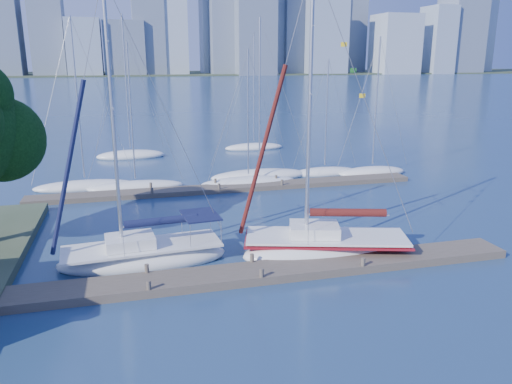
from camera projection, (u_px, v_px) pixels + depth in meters
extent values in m
plane|color=navy|center=(257.00, 277.00, 23.48)|extent=(700.00, 700.00, 0.00)
cube|color=#4F463A|center=(257.00, 273.00, 23.43)|extent=(26.00, 2.00, 0.40)
cube|color=#4F463A|center=(230.00, 188.00, 38.87)|extent=(30.00, 1.80, 0.36)
cube|color=#38472D|center=(133.00, 74.00, 322.69)|extent=(800.00, 100.00, 1.50)
sphere|color=black|center=(1.00, 139.00, 26.05)|extent=(4.46, 4.46, 4.46)
ellipsoid|color=white|center=(143.00, 259.00, 24.96)|extent=(8.50, 3.42, 1.46)
cube|color=white|center=(142.00, 246.00, 24.78)|extent=(7.88, 3.15, 0.12)
cube|color=white|center=(130.00, 241.00, 24.51)|extent=(2.47, 1.96, 0.53)
cylinder|color=silver|center=(113.00, 121.00, 22.84)|extent=(0.17, 0.17, 12.43)
cylinder|color=silver|center=(161.00, 223.00, 24.81)|extent=(3.93, 0.43, 0.10)
cylinder|color=black|center=(161.00, 221.00, 24.79)|extent=(3.64, 0.70, 0.39)
cube|color=black|center=(200.00, 215.00, 25.40)|extent=(1.94, 2.45, 0.08)
ellipsoid|color=white|center=(326.00, 249.00, 26.16)|extent=(9.39, 5.29, 1.57)
cube|color=white|center=(326.00, 236.00, 25.97)|extent=(8.69, 4.88, 0.13)
cube|color=white|center=(314.00, 230.00, 25.89)|extent=(2.94, 2.52, 0.57)
cylinder|color=silver|center=(310.00, 107.00, 24.26)|extent=(0.19, 0.19, 13.26)
cylinder|color=silver|center=(348.00, 214.00, 25.63)|extent=(4.09, 1.27, 0.10)
cylinder|color=#42110E|center=(348.00, 213.00, 25.60)|extent=(3.85, 1.48, 0.42)
cube|color=maroon|center=(326.00, 239.00, 26.01)|extent=(8.91, 5.05, 0.10)
ellipsoid|color=white|center=(85.00, 187.00, 39.24)|extent=(8.06, 4.63, 1.03)
cylinder|color=silver|center=(77.00, 100.00, 37.48)|extent=(0.11, 0.11, 12.00)
ellipsoid|color=white|center=(136.00, 187.00, 39.20)|extent=(7.69, 3.75, 0.97)
cylinder|color=silver|center=(131.00, 112.00, 37.68)|extent=(0.11, 0.11, 10.27)
ellipsoid|color=white|center=(248.00, 183.00, 40.45)|extent=(8.02, 5.14, 1.04)
cylinder|color=silver|center=(248.00, 113.00, 39.00)|extent=(0.11, 0.11, 9.67)
ellipsoid|color=white|center=(259.00, 176.00, 42.62)|extent=(8.74, 5.26, 1.19)
cylinder|color=silver|center=(260.00, 94.00, 40.84)|extent=(0.13, 0.13, 12.03)
ellipsoid|color=white|center=(324.00, 173.00, 44.12)|extent=(6.16, 2.26, 0.96)
cylinder|color=silver|center=(327.00, 113.00, 42.77)|extent=(0.10, 0.10, 9.04)
ellipsoid|color=white|center=(372.00, 172.00, 44.07)|extent=(6.48, 3.03, 1.06)
cylinder|color=silver|center=(376.00, 102.00, 42.48)|extent=(0.12, 0.12, 10.73)
ellipsoid|color=white|center=(131.00, 156.00, 51.50)|extent=(7.22, 3.67, 1.20)
cylinder|color=silver|center=(126.00, 83.00, 49.58)|extent=(0.13, 0.13, 13.03)
ellipsoid|color=white|center=(254.00, 147.00, 56.41)|extent=(6.90, 4.60, 1.03)
cylinder|color=silver|center=(254.00, 89.00, 54.73)|extent=(0.11, 0.11, 11.48)
cube|color=#97A4B5|center=(49.00, 44.00, 296.66)|extent=(15.42, 17.61, 35.96)
cube|color=#8496AA|center=(85.00, 48.00, 279.56)|extent=(18.58, 19.81, 31.36)
cube|color=slate|center=(125.00, 48.00, 286.54)|extent=(22.75, 16.86, 30.63)
cube|color=#97A4B5|center=(167.00, 0.00, 288.27)|extent=(21.58, 14.99, 84.92)
cube|color=#8496AA|center=(215.00, 21.00, 312.43)|extent=(17.66, 17.46, 65.05)
cube|color=#97A4B5|center=(280.00, 36.00, 315.06)|extent=(15.67, 17.11, 46.59)
cube|color=#8496AA|center=(325.00, 35.00, 306.64)|extent=(24.76, 18.80, 47.87)
cube|color=slate|center=(351.00, 33.00, 341.43)|extent=(15.79, 17.52, 53.51)
cube|color=#97A4B5|center=(395.00, 45.00, 319.12)|extent=(25.42, 23.94, 36.77)
cube|color=#8496AA|center=(437.00, 40.00, 325.83)|extent=(15.64, 21.38, 42.42)
cube|color=slate|center=(463.00, 13.00, 328.87)|extent=(23.93, 23.60, 77.97)
cube|color=#97A4B5|center=(479.00, 16.00, 353.57)|extent=(18.14, 17.08, 78.02)
cube|color=slate|center=(295.00, 12.00, 309.02)|extent=(16.42, 18.00, 75.10)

